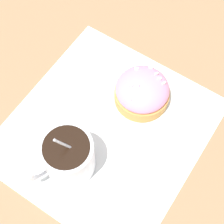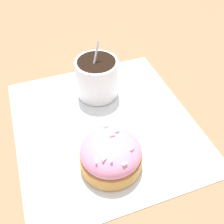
# 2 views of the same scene
# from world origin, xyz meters

# --- Properties ---
(ground_plane) EXTENTS (3.00, 3.00, 0.00)m
(ground_plane) POSITION_xyz_m (0.00, 0.00, 0.00)
(ground_plane) COLOR #93704C
(paper_napkin) EXTENTS (0.35, 0.33, 0.00)m
(paper_napkin) POSITION_xyz_m (0.00, 0.00, 0.00)
(paper_napkin) COLOR white
(paper_napkin) RESTS_ON ground_plane
(coffee_cup) EXTENTS (0.11, 0.08, 0.11)m
(coffee_cup) POSITION_xyz_m (-0.08, 0.01, 0.04)
(coffee_cup) COLOR white
(coffee_cup) RESTS_ON paper_napkin
(frosted_pastry) EXTENTS (0.10, 0.10, 0.06)m
(frosted_pastry) POSITION_xyz_m (0.09, -0.01, 0.03)
(frosted_pastry) COLOR #D19347
(frosted_pastry) RESTS_ON paper_napkin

